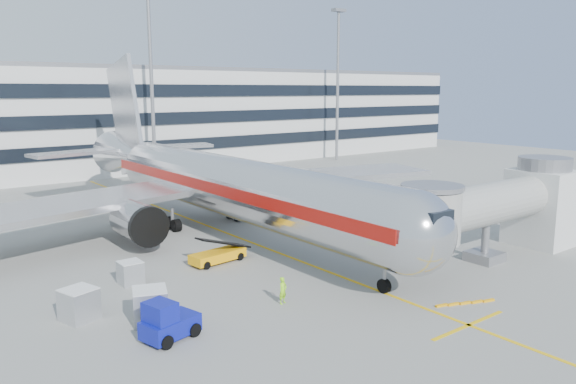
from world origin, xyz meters
TOP-DOWN VIEW (x-y plane):
  - ground at (0.00, 0.00)m, footprint 180.00×180.00m
  - lead_in_line at (0.00, 10.00)m, footprint 0.25×70.00m
  - stop_bar at (0.00, -14.00)m, footprint 6.00×0.25m
  - main_jet at (0.00, 11.72)m, footprint 50.95×48.70m
  - jet_bridge at (12.18, -8.00)m, footprint 17.80×4.50m
  - terminal at (0.00, 57.95)m, footprint 150.00×24.25m
  - light_mast_centre at (8.00, 42.00)m, footprint 2.40×1.20m
  - light_mast_east at (42.00, 42.00)m, footprint 2.40×1.20m
  - belt_loader at (-4.88, 3.45)m, footprint 4.42×2.00m
  - baggage_tug at (-13.30, -5.92)m, footprint 3.08×2.33m
  - cargo_container_left at (-15.95, -0.76)m, footprint 2.05×2.05m
  - cargo_container_right at (-11.54, 3.03)m, footprint 1.38×1.38m
  - cargo_container_front at (-13.07, -3.41)m, footprint 2.25×2.25m
  - ramp_worker at (-5.90, -5.60)m, footprint 0.66×0.53m

SIDE VIEW (x-z plane):
  - ground at x=0.00m, z-range 0.00..0.00m
  - lead_in_line at x=0.00m, z-range 0.00..0.01m
  - stop_bar at x=0.00m, z-range 0.00..0.01m
  - belt_loader at x=-4.88m, z-range -0.45..1.63m
  - cargo_container_right at x=-11.54m, z-range 0.00..1.47m
  - ramp_worker at x=-5.90m, z-range 0.00..1.59m
  - cargo_container_left at x=-15.95m, z-range 0.00..1.75m
  - baggage_tug at x=-13.30m, z-range -0.13..1.95m
  - cargo_container_front at x=-13.07m, z-range 0.01..1.86m
  - jet_bridge at x=12.18m, z-range 0.37..7.37m
  - main_jet at x=0.00m, z-range -3.79..12.26m
  - terminal at x=0.00m, z-range 0.00..15.60m
  - light_mast_centre at x=8.00m, z-range 2.15..27.60m
  - light_mast_east at x=42.00m, z-range 2.15..27.60m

